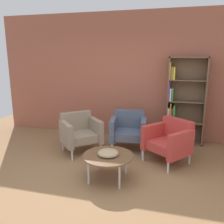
% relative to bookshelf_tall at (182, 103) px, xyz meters
% --- Properties ---
extents(ground_plane, '(8.32, 8.32, 0.00)m').
position_rel_bookshelf_tall_xyz_m(ground_plane, '(-1.28, -2.25, -0.91)').
color(ground_plane, olive).
extents(brick_back_panel, '(6.40, 0.12, 2.90)m').
position_rel_bookshelf_tall_xyz_m(brick_back_panel, '(-1.28, 0.21, 0.54)').
color(brick_back_panel, '#9E5642').
rests_on(brick_back_panel, ground_plane).
extents(bookshelf_tall, '(0.80, 0.30, 1.90)m').
position_rel_bookshelf_tall_xyz_m(bookshelf_tall, '(0.00, 0.00, 0.00)').
color(bookshelf_tall, brown).
rests_on(bookshelf_tall, ground_plane).
extents(coffee_table_low, '(0.80, 0.80, 0.40)m').
position_rel_bookshelf_tall_xyz_m(coffee_table_low, '(-1.12, -2.01, -0.54)').
color(coffee_table_low, brown).
rests_on(coffee_table_low, ground_plane).
extents(decorative_bowl, '(0.32, 0.32, 0.05)m').
position_rel_bookshelf_tall_xyz_m(decorative_bowl, '(-1.12, -2.01, -0.47)').
color(decorative_bowl, tan).
rests_on(decorative_bowl, coffee_table_low).
extents(armchair_near_window, '(0.79, 0.74, 0.78)m').
position_rel_bookshelf_tall_xyz_m(armchair_near_window, '(-1.06, -0.65, -0.49)').
color(armchair_near_window, '#4C566B').
rests_on(armchair_near_window, ground_plane).
extents(armchair_corner_red, '(0.95, 0.94, 0.78)m').
position_rel_bookshelf_tall_xyz_m(armchair_corner_red, '(-0.22, -1.11, -0.49)').
color(armchair_corner_red, '#B73833').
rests_on(armchair_corner_red, ground_plane).
extents(armchair_spare_guest, '(0.95, 0.95, 0.78)m').
position_rel_bookshelf_tall_xyz_m(armchair_spare_guest, '(-1.98, -1.05, -0.49)').
color(armchair_spare_guest, gray).
rests_on(armchair_spare_guest, ground_plane).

